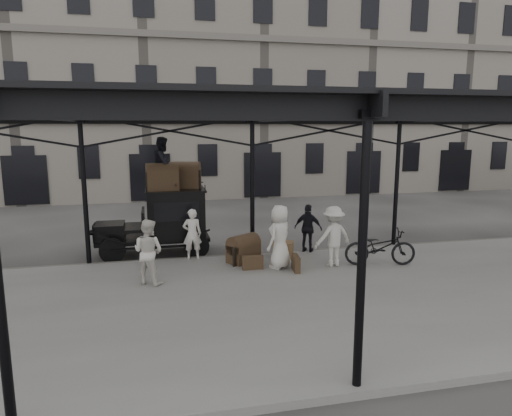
{
  "coord_description": "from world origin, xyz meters",
  "views": [
    {
      "loc": [
        -3.01,
        -11.9,
        4.18
      ],
      "look_at": [
        0.03,
        1.6,
        1.7
      ],
      "focal_mm": 32.0,
      "sensor_mm": 36.0,
      "label": 1
    }
  ],
  "objects_px": {
    "porter_left": "(192,234)",
    "bicycle": "(380,247)",
    "steamer_trunk_platform": "(244,250)",
    "porter_official": "(308,228)",
    "taxi": "(166,218)",
    "steamer_trunk_roof_near": "(162,179)"
  },
  "relations": [
    {
      "from": "taxi",
      "to": "bicycle",
      "type": "height_order",
      "value": "taxi"
    },
    {
      "from": "taxi",
      "to": "porter_official",
      "type": "height_order",
      "value": "taxi"
    },
    {
      "from": "porter_official",
      "to": "bicycle",
      "type": "height_order",
      "value": "porter_official"
    },
    {
      "from": "bicycle",
      "to": "porter_official",
      "type": "bearing_deg",
      "value": 53.03
    },
    {
      "from": "porter_official",
      "to": "steamer_trunk_platform",
      "type": "height_order",
      "value": "porter_official"
    },
    {
      "from": "taxi",
      "to": "steamer_trunk_platform",
      "type": "height_order",
      "value": "taxi"
    },
    {
      "from": "bicycle",
      "to": "steamer_trunk_platform",
      "type": "distance_m",
      "value": 4.04
    },
    {
      "from": "porter_left",
      "to": "steamer_trunk_platform",
      "type": "distance_m",
      "value": 1.67
    },
    {
      "from": "steamer_trunk_roof_near",
      "to": "bicycle",
      "type": "bearing_deg",
      "value": -29.79
    },
    {
      "from": "steamer_trunk_platform",
      "to": "porter_official",
      "type": "bearing_deg",
      "value": -17.94
    },
    {
      "from": "taxi",
      "to": "porter_left",
      "type": "xyz_separation_m",
      "value": [
        0.74,
        -1.25,
        -0.27
      ]
    },
    {
      "from": "porter_left",
      "to": "porter_official",
      "type": "distance_m",
      "value": 3.74
    },
    {
      "from": "porter_left",
      "to": "porter_official",
      "type": "relative_size",
      "value": 1.01
    },
    {
      "from": "porter_left",
      "to": "bicycle",
      "type": "xyz_separation_m",
      "value": [
        5.33,
        -1.86,
        -0.24
      ]
    },
    {
      "from": "porter_left",
      "to": "taxi",
      "type": "bearing_deg",
      "value": -59.01
    },
    {
      "from": "porter_left",
      "to": "steamer_trunk_platform",
      "type": "bearing_deg",
      "value": 156.43
    },
    {
      "from": "porter_official",
      "to": "bicycle",
      "type": "bearing_deg",
      "value": 165.12
    },
    {
      "from": "steamer_trunk_roof_near",
      "to": "steamer_trunk_platform",
      "type": "distance_m",
      "value": 3.49
    },
    {
      "from": "bicycle",
      "to": "taxi",
      "type": "bearing_deg",
      "value": 75.44
    },
    {
      "from": "bicycle",
      "to": "steamer_trunk_platform",
      "type": "xyz_separation_m",
      "value": [
        -3.85,
        1.2,
        -0.2
      ]
    },
    {
      "from": "bicycle",
      "to": "steamer_trunk_roof_near",
      "type": "height_order",
      "value": "steamer_trunk_roof_near"
    },
    {
      "from": "porter_left",
      "to": "steamer_trunk_roof_near",
      "type": "bearing_deg",
      "value": -50.31
    }
  ]
}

